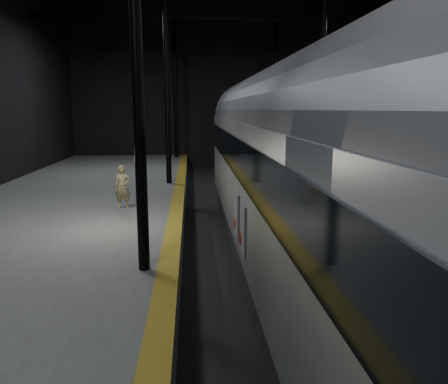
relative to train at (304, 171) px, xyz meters
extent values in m
plane|color=black|center=(0.00, 3.56, -3.20)|extent=(44.00, 44.00, 0.00)
cube|color=#525250|center=(-7.50, 3.56, -2.70)|extent=(9.00, 43.80, 1.00)
cube|color=olive|center=(-3.25, 3.56, -2.20)|extent=(0.50, 43.80, 0.01)
cube|color=#3F3328|center=(-0.72, 3.56, -3.03)|extent=(0.08, 43.00, 0.14)
cube|color=#3F3328|center=(0.72, 3.56, -3.03)|extent=(0.08, 43.00, 0.14)
cube|color=black|center=(0.00, 3.56, -3.14)|extent=(2.40, 42.00, 0.12)
cylinder|color=black|center=(-3.80, -0.44, 2.80)|extent=(0.26, 0.26, 10.00)
cylinder|color=black|center=(-3.80, 11.56, 2.80)|extent=(0.26, 0.26, 10.00)
cylinder|color=black|center=(3.80, 11.56, 2.80)|extent=(0.26, 0.26, 10.00)
cylinder|color=black|center=(-3.80, 23.56, 2.80)|extent=(0.26, 0.26, 10.00)
cylinder|color=black|center=(3.80, 23.56, 2.80)|extent=(0.26, 0.26, 10.00)
cube|color=black|center=(0.00, 17.56, 6.80)|extent=(23.60, 0.15, 0.18)
cube|color=#A4A7AC|center=(0.00, 0.00, -0.46)|extent=(3.11, 21.46, 3.22)
cube|color=black|center=(0.00, 0.00, -2.48)|extent=(2.84, 21.03, 0.91)
cube|color=black|center=(0.00, 0.00, 0.29)|extent=(3.18, 21.14, 0.97)
cylinder|color=slate|center=(0.00, 0.00, 1.15)|extent=(3.05, 21.25, 3.05)
cube|color=black|center=(0.00, 7.51, -2.88)|extent=(1.93, 2.36, 0.38)
cube|color=silver|center=(-1.59, -1.07, -1.11)|extent=(0.04, 0.80, 1.13)
cube|color=silver|center=(-1.59, 0.21, -1.11)|extent=(0.04, 0.80, 1.13)
cylinder|color=#AA1914|center=(-1.61, -0.88, -1.38)|extent=(0.03, 0.28, 0.28)
cylinder|color=#AA1914|center=(-1.61, 0.41, -1.38)|extent=(0.03, 0.28, 0.28)
imported|color=#93855A|center=(-5.24, 6.02, -1.39)|extent=(0.60, 0.40, 1.62)
camera|label=1|loc=(-2.68, -10.18, 1.45)|focal=35.00mm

